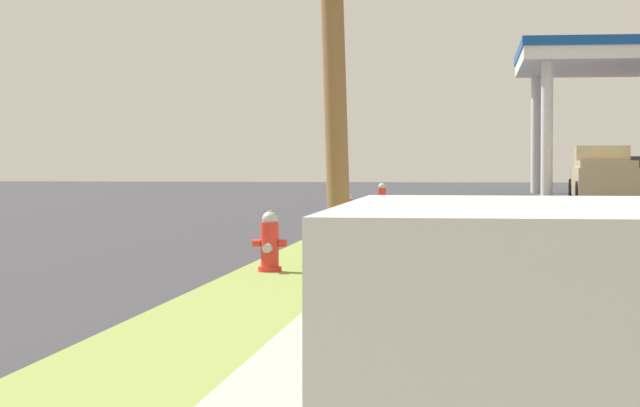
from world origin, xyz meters
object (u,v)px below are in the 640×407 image
object	(u,v)px
fire_hydrant_second	(270,245)
fire_hydrant_third	(347,213)
fire_hydrant_fourth	(382,198)
truck_tan_at_forecourt	(603,176)
car_red_by_near_pump	(612,176)

from	to	relation	value
fire_hydrant_second	fire_hydrant_third	size ratio (longest dim) A/B	1.00
fire_hydrant_fourth	fire_hydrant_third	bearing A→B (deg)	-89.81
fire_hydrant_fourth	truck_tan_at_forecourt	xyz separation A→B (m)	(6.89, 11.09, 0.47)
car_red_by_near_pump	fire_hydrant_fourth	bearing A→B (deg)	-109.25
fire_hydrant_fourth	truck_tan_at_forecourt	size ratio (longest dim) A/B	0.14
fire_hydrant_third	truck_tan_at_forecourt	bearing A→B (deg)	71.30
fire_hydrant_third	fire_hydrant_fourth	bearing A→B (deg)	90.19
fire_hydrant_third	fire_hydrant_fourth	world-z (taller)	same
fire_hydrant_second	truck_tan_at_forecourt	xyz separation A→B (m)	(6.87, 29.06, 0.47)
car_red_by_near_pump	fire_hydrant_second	bearing A→B (deg)	-101.42
car_red_by_near_pump	truck_tan_at_forecourt	bearing A→B (deg)	-97.34
fire_hydrant_third	car_red_by_near_pump	bearing A→B (deg)	75.75
truck_tan_at_forecourt	fire_hydrant_second	bearing A→B (deg)	-103.31
fire_hydrant_third	car_red_by_near_pump	xyz separation A→B (m)	(8.63, 33.98, 0.28)
fire_hydrant_second	fire_hydrant_third	world-z (taller)	same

